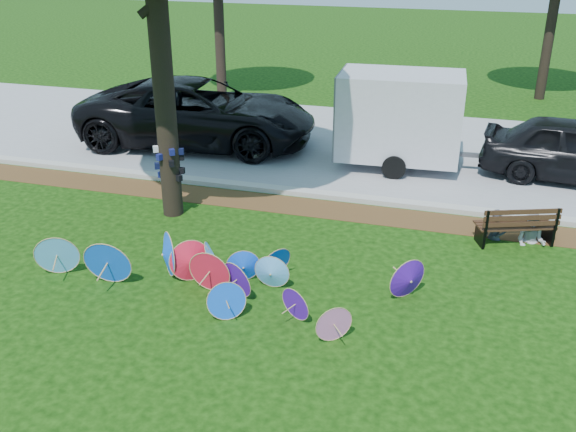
# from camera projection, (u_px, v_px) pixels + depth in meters

# --- Properties ---
(ground) EXTENTS (90.00, 90.00, 0.00)m
(ground) POSITION_uv_depth(u_px,v_px,m) (225.00, 309.00, 10.64)
(ground) COLOR black
(ground) RESTS_ON ground
(mulch_strip) EXTENTS (90.00, 1.00, 0.01)m
(mulch_strip) POSITION_uv_depth(u_px,v_px,m) (298.00, 206.00, 14.58)
(mulch_strip) COLOR #472D16
(mulch_strip) RESTS_ON ground
(curb) EXTENTS (90.00, 0.30, 0.12)m
(curb) POSITION_uv_depth(u_px,v_px,m) (306.00, 193.00, 15.17)
(curb) COLOR #B7B5AD
(curb) RESTS_ON ground
(street) EXTENTS (90.00, 8.00, 0.01)m
(street) POSITION_uv_depth(u_px,v_px,m) (342.00, 144.00, 18.82)
(street) COLOR gray
(street) RESTS_ON ground
(parasol_pile) EXTENTS (6.96, 2.12, 0.90)m
(parasol_pile) POSITION_uv_depth(u_px,v_px,m) (208.00, 269.00, 11.12)
(parasol_pile) COLOR #4D12AF
(parasol_pile) RESTS_ON ground
(black_van) EXTENTS (7.01, 3.75, 1.87)m
(black_van) POSITION_uv_depth(u_px,v_px,m) (198.00, 113.00, 18.41)
(black_van) COLOR black
(black_van) RESTS_ON ground
(cargo_trailer) EXTENTS (3.18, 2.11, 2.76)m
(cargo_trailer) POSITION_uv_depth(u_px,v_px,m) (400.00, 115.00, 16.50)
(cargo_trailer) COLOR silver
(cargo_trailer) RESTS_ON ground
(park_bench) EXTENTS (1.68, 1.12, 0.82)m
(park_bench) POSITION_uv_depth(u_px,v_px,m) (515.00, 224.00, 12.75)
(park_bench) COLOR black
(park_bench) RESTS_ON ground
(person_left) EXTENTS (0.52, 0.43, 1.22)m
(person_left) POSITION_uv_depth(u_px,v_px,m) (498.00, 212.00, 12.80)
(person_left) COLOR #3B4150
(person_left) RESTS_ON ground
(person_right) EXTENTS (0.73, 0.66, 1.24)m
(person_right) POSITION_uv_depth(u_px,v_px,m) (535.00, 215.00, 12.62)
(person_right) COLOR #B3B4BC
(person_right) RESTS_ON ground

